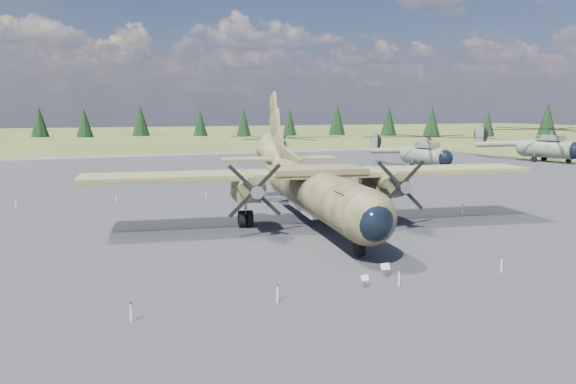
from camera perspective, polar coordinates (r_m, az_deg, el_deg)
name	(u,v)px	position (r m, az deg, el deg)	size (l,w,h in m)	color
ground	(262,232)	(37.73, -2.65, -4.06)	(500.00, 500.00, 0.00)	#5E662D
apron	(223,208)	(47.12, -6.64, -1.62)	(120.00, 120.00, 0.04)	slate
transport_plane	(311,182)	(40.33, 2.36, 1.05)	(31.58, 28.47, 10.40)	#353C20
helicopter_near	(283,145)	(81.87, -0.53, 4.78)	(21.16, 21.46, 4.29)	slate
helicopter_mid	(425,145)	(80.04, 13.76, 4.62)	(21.16, 22.80, 4.62)	slate
helicopter_far	(548,138)	(97.16, 24.90, 5.00)	(25.77, 26.76, 5.33)	slate
info_placard_left	(365,279)	(26.20, 7.78, -8.77)	(0.41, 0.21, 0.62)	gray
info_placard_right	(385,268)	(27.86, 9.84, -7.63)	(0.47, 0.21, 0.73)	gray
barrier_fence	(256,225)	(37.40, -3.28, -3.38)	(33.12, 29.62, 0.85)	silver
treeline	(230,168)	(32.77, -5.94, 2.42)	(308.78, 313.90, 10.85)	black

